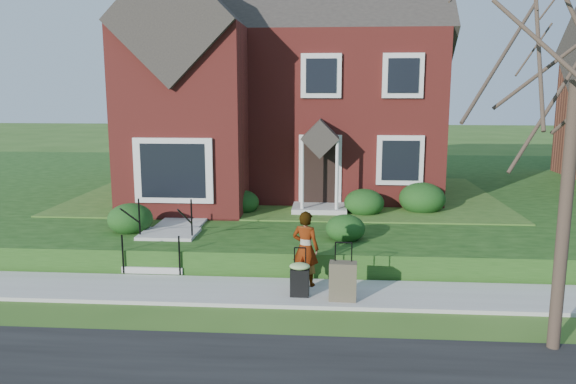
# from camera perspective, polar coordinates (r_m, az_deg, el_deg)

# --- Properties ---
(ground) EXTENTS (120.00, 120.00, 0.00)m
(ground) POSITION_cam_1_polar(r_m,az_deg,el_deg) (11.89, -3.20, -10.27)
(ground) COLOR #2D5119
(ground) RESTS_ON ground
(sidewalk) EXTENTS (60.00, 1.60, 0.08)m
(sidewalk) POSITION_cam_1_polar(r_m,az_deg,el_deg) (11.87, -3.20, -10.09)
(sidewalk) COLOR #9E9B93
(sidewalk) RESTS_ON ground
(terrace) EXTENTS (44.00, 20.00, 0.60)m
(terrace) POSITION_cam_1_polar(r_m,az_deg,el_deg) (22.42, 10.64, 0.15)
(terrace) COLOR #15390F
(terrace) RESTS_ON ground
(walkway) EXTENTS (1.20, 6.00, 0.06)m
(walkway) POSITION_cam_1_polar(r_m,az_deg,el_deg) (16.89, -9.47, -1.97)
(walkway) COLOR #9E9B93
(walkway) RESTS_ON terrace
(main_house) EXTENTS (10.40, 10.20, 9.40)m
(main_house) POSITION_cam_1_polar(r_m,az_deg,el_deg) (20.74, -0.43, 13.29)
(main_house) COLOR maroon
(main_house) RESTS_ON terrace
(front_steps) EXTENTS (1.40, 2.02, 1.50)m
(front_steps) POSITION_cam_1_polar(r_m,az_deg,el_deg) (13.97, -12.49, -5.30)
(front_steps) COLOR #9E9B93
(front_steps) RESTS_ON ground
(foundation_shrubs) EXTENTS (9.87, 4.60, 1.05)m
(foundation_shrubs) POSITION_cam_1_polar(r_m,az_deg,el_deg) (16.17, -2.31, -0.86)
(foundation_shrubs) COLOR black
(foundation_shrubs) RESTS_ON terrace
(woman) EXTENTS (0.68, 0.56, 1.61)m
(woman) POSITION_cam_1_polar(r_m,az_deg,el_deg) (11.90, 1.79, -5.74)
(woman) COLOR #999999
(woman) RESTS_ON sidewalk
(suitcase_black) EXTENTS (0.43, 0.35, 1.00)m
(suitcase_black) POSITION_cam_1_polar(r_m,az_deg,el_deg) (11.39, 1.20, -8.68)
(suitcase_black) COLOR black
(suitcase_black) RESTS_ON sidewalk
(suitcase_olive) EXTENTS (0.55, 0.33, 1.16)m
(suitcase_olive) POSITION_cam_1_polar(r_m,az_deg,el_deg) (11.24, 5.59, -8.99)
(suitcase_olive) COLOR #4A4331
(suitcase_olive) RESTS_ON sidewalk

